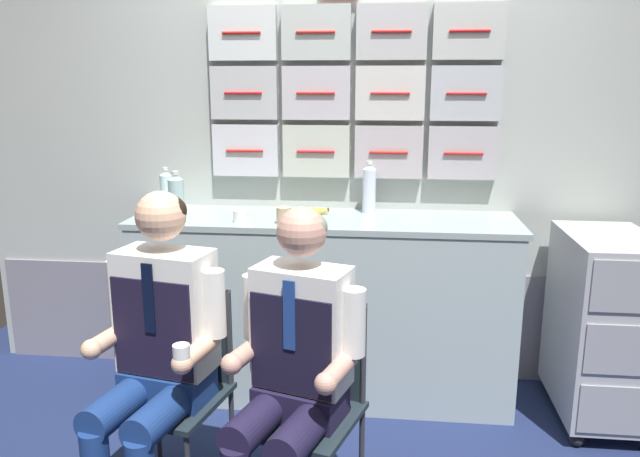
{
  "coord_description": "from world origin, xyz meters",
  "views": [
    {
      "loc": [
        0.22,
        -2.01,
        1.65
      ],
      "look_at": [
        -0.07,
        0.55,
        1.04
      ],
      "focal_mm": 34.92,
      "sensor_mm": 36.0,
      "label": 1
    }
  ],
  "objects_px": {
    "folding_chair_left": "(180,369)",
    "crew_member_right": "(292,365)",
    "crew_member_left": "(156,344)",
    "water_bottle_tall": "(176,198)",
    "service_trolley": "(602,323)",
    "folding_chair_right": "(311,385)",
    "coffee_cup_spare": "(284,215)",
    "snack_banana": "(313,211)"
  },
  "relations": [
    {
      "from": "folding_chair_left",
      "to": "crew_member_right",
      "type": "xyz_separation_m",
      "value": [
        0.5,
        -0.23,
        0.15
      ]
    },
    {
      "from": "crew_member_left",
      "to": "crew_member_right",
      "type": "relative_size",
      "value": 1.03
    },
    {
      "from": "water_bottle_tall",
      "to": "service_trolley",
      "type": "bearing_deg",
      "value": 1.37
    },
    {
      "from": "crew_member_left",
      "to": "folding_chair_right",
      "type": "xyz_separation_m",
      "value": [
        0.58,
        0.08,
        -0.18
      ]
    },
    {
      "from": "service_trolley",
      "to": "folding_chair_left",
      "type": "xyz_separation_m",
      "value": [
        -1.87,
        -0.73,
        0.01
      ]
    },
    {
      "from": "folding_chair_left",
      "to": "crew_member_right",
      "type": "distance_m",
      "value": 0.57
    },
    {
      "from": "service_trolley",
      "to": "crew_member_left",
      "type": "distance_m",
      "value": 2.11
    },
    {
      "from": "service_trolley",
      "to": "crew_member_right",
      "type": "bearing_deg",
      "value": -145.12
    },
    {
      "from": "water_bottle_tall",
      "to": "coffee_cup_spare",
      "type": "height_order",
      "value": "water_bottle_tall"
    },
    {
      "from": "folding_chair_left",
      "to": "folding_chair_right",
      "type": "bearing_deg",
      "value": -8.14
    },
    {
      "from": "folding_chair_left",
      "to": "crew_member_left",
      "type": "relative_size",
      "value": 0.67
    },
    {
      "from": "crew_member_right",
      "to": "snack_banana",
      "type": "distance_m",
      "value": 1.19
    },
    {
      "from": "crew_member_left",
      "to": "water_bottle_tall",
      "type": "bearing_deg",
      "value": 102.53
    },
    {
      "from": "service_trolley",
      "to": "crew_member_right",
      "type": "xyz_separation_m",
      "value": [
        -1.38,
        -0.96,
        0.17
      ]
    },
    {
      "from": "crew_member_right",
      "to": "service_trolley",
      "type": "bearing_deg",
      "value": 34.88
    },
    {
      "from": "crew_member_right",
      "to": "folding_chair_right",
      "type": "bearing_deg",
      "value": 72.65
    },
    {
      "from": "crew_member_left",
      "to": "folding_chair_left",
      "type": "bearing_deg",
      "value": 78.25
    },
    {
      "from": "service_trolley",
      "to": "folding_chair_left",
      "type": "distance_m",
      "value": 2.01
    },
    {
      "from": "folding_chair_right",
      "to": "water_bottle_tall",
      "type": "bearing_deg",
      "value": 135.27
    },
    {
      "from": "folding_chair_right",
      "to": "water_bottle_tall",
      "type": "relative_size",
      "value": 3.29
    },
    {
      "from": "coffee_cup_spare",
      "to": "service_trolley",
      "type": "bearing_deg",
      "value": 1.08
    },
    {
      "from": "folding_chair_right",
      "to": "crew_member_right",
      "type": "relative_size",
      "value": 0.68
    },
    {
      "from": "service_trolley",
      "to": "crew_member_left",
      "type": "height_order",
      "value": "crew_member_left"
    },
    {
      "from": "folding_chair_right",
      "to": "coffee_cup_spare",
      "type": "xyz_separation_m",
      "value": [
        -0.23,
        0.78,
        0.5
      ]
    },
    {
      "from": "crew_member_left",
      "to": "folding_chair_right",
      "type": "distance_m",
      "value": 0.61
    },
    {
      "from": "service_trolley",
      "to": "crew_member_left",
      "type": "bearing_deg",
      "value": -155.11
    },
    {
      "from": "folding_chair_left",
      "to": "folding_chair_right",
      "type": "height_order",
      "value": "same"
    },
    {
      "from": "folding_chair_left",
      "to": "folding_chair_right",
      "type": "distance_m",
      "value": 0.55
    },
    {
      "from": "folding_chair_right",
      "to": "coffee_cup_spare",
      "type": "height_order",
      "value": "coffee_cup_spare"
    },
    {
      "from": "folding_chair_right",
      "to": "coffee_cup_spare",
      "type": "bearing_deg",
      "value": 106.49
    },
    {
      "from": "crew_member_right",
      "to": "water_bottle_tall",
      "type": "height_order",
      "value": "crew_member_right"
    },
    {
      "from": "snack_banana",
      "to": "coffee_cup_spare",
      "type": "bearing_deg",
      "value": -118.24
    },
    {
      "from": "folding_chair_right",
      "to": "coffee_cup_spare",
      "type": "distance_m",
      "value": 0.95
    },
    {
      "from": "folding_chair_right",
      "to": "snack_banana",
      "type": "bearing_deg",
      "value": 96.53
    },
    {
      "from": "crew_member_right",
      "to": "water_bottle_tall",
      "type": "xyz_separation_m",
      "value": [
        -0.71,
        0.91,
        0.42
      ]
    },
    {
      "from": "coffee_cup_spare",
      "to": "folding_chair_left",
      "type": "bearing_deg",
      "value": -114.26
    },
    {
      "from": "folding_chair_right",
      "to": "coffee_cup_spare",
      "type": "relative_size",
      "value": 10.06
    },
    {
      "from": "service_trolley",
      "to": "water_bottle_tall",
      "type": "xyz_separation_m",
      "value": [
        -2.09,
        -0.05,
        0.59
      ]
    },
    {
      "from": "snack_banana",
      "to": "service_trolley",
      "type": "bearing_deg",
      "value": -7.37
    },
    {
      "from": "crew_member_left",
      "to": "snack_banana",
      "type": "height_order",
      "value": "crew_member_left"
    },
    {
      "from": "crew_member_right",
      "to": "coffee_cup_spare",
      "type": "distance_m",
      "value": 1.01
    },
    {
      "from": "coffee_cup_spare",
      "to": "snack_banana",
      "type": "bearing_deg",
      "value": 61.76
    }
  ]
}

